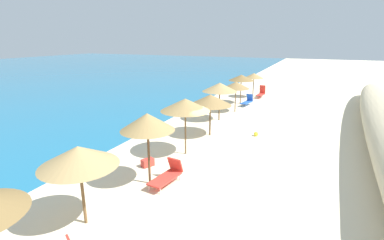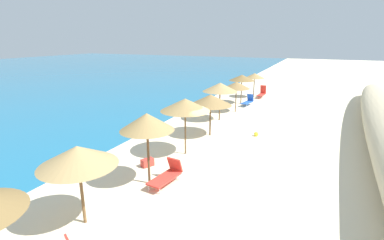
% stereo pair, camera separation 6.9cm
% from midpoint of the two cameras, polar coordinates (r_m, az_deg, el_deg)
% --- Properties ---
extents(ground_plane, '(160.00, 160.00, 0.00)m').
position_cam_midpoint_polar(ground_plane, '(14.89, 6.20, -7.26)').
color(ground_plane, beige).
extents(beach_umbrella_3, '(2.43, 2.43, 2.67)m').
position_cam_midpoint_polar(beach_umbrella_3, '(9.55, -21.44, -6.62)').
color(beach_umbrella_3, brown).
rests_on(beach_umbrella_3, ground_plane).
extents(beach_umbrella_4, '(2.17, 2.17, 3.01)m').
position_cam_midpoint_polar(beach_umbrella_4, '(11.45, -8.73, -0.39)').
color(beach_umbrella_4, brown).
rests_on(beach_umbrella_4, ground_plane).
extents(beach_umbrella_5, '(2.51, 2.51, 2.94)m').
position_cam_midpoint_polar(beach_umbrella_5, '(14.41, -1.22, 3.01)').
color(beach_umbrella_5, brown).
rests_on(beach_umbrella_5, ground_plane).
extents(beach_umbrella_6, '(2.59, 2.59, 2.57)m').
position_cam_midpoint_polar(beach_umbrella_6, '(17.48, 3.79, 3.99)').
color(beach_umbrella_6, brown).
rests_on(beach_umbrella_6, ground_plane).
extents(beach_umbrella_7, '(2.51, 2.51, 2.77)m').
position_cam_midpoint_polar(beach_umbrella_7, '(20.92, 5.66, 6.46)').
color(beach_umbrella_7, brown).
rests_on(beach_umbrella_7, ground_plane).
extents(beach_umbrella_8, '(2.16, 2.16, 2.48)m').
position_cam_midpoint_polar(beach_umbrella_8, '(23.61, 8.84, 6.81)').
color(beach_umbrella_8, brown).
rests_on(beach_umbrella_8, ground_plane).
extents(beach_umbrella_9, '(2.31, 2.31, 2.65)m').
position_cam_midpoint_polar(beach_umbrella_9, '(26.87, 9.90, 8.22)').
color(beach_umbrella_9, brown).
rests_on(beach_umbrella_9, ground_plane).
extents(beach_umbrella_10, '(1.94, 1.94, 2.46)m').
position_cam_midpoint_polar(beach_umbrella_10, '(30.00, 12.32, 8.53)').
color(beach_umbrella_10, brown).
rests_on(beach_umbrella_10, ground_plane).
extents(lounge_chair_0, '(1.76, 0.88, 0.95)m').
position_cam_midpoint_polar(lounge_chair_0, '(12.16, -4.76, -10.71)').
color(lounge_chair_0, red).
rests_on(lounge_chair_0, ground_plane).
extents(lounge_chair_2, '(1.54, 0.69, 1.20)m').
position_cam_midpoint_polar(lounge_chair_2, '(30.34, 13.69, 5.21)').
color(lounge_chair_2, red).
rests_on(lounge_chair_2, ground_plane).
extents(lounge_chair_3, '(1.69, 0.84, 0.98)m').
position_cam_midpoint_polar(lounge_chair_3, '(26.45, 11.04, 3.68)').
color(lounge_chair_3, blue).
rests_on(lounge_chair_3, ground_plane).
extents(beach_ball, '(0.27, 0.27, 0.27)m').
position_cam_midpoint_polar(beach_ball, '(18.24, 12.65, -2.73)').
color(beach_ball, yellow).
rests_on(beach_ball, ground_plane).
extents(cooler_box, '(0.66, 0.55, 0.36)m').
position_cam_midpoint_polar(cooler_box, '(13.89, -8.64, -8.30)').
color(cooler_box, red).
rests_on(cooler_box, ground_plane).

